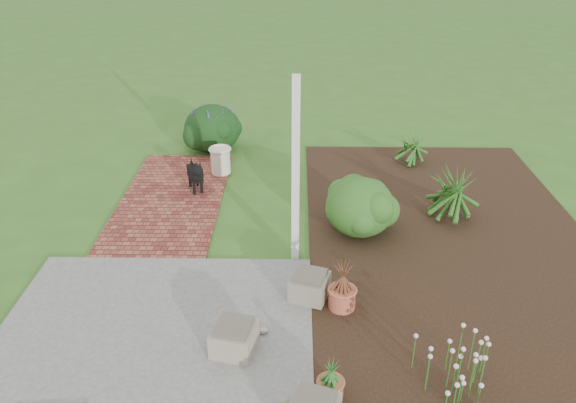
{
  "coord_description": "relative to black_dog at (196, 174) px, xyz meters",
  "views": [
    {
      "loc": [
        0.32,
        -6.25,
        4.2
      ],
      "look_at": [
        0.2,
        0.4,
        0.7
      ],
      "focal_mm": 35.0,
      "sensor_mm": 36.0,
      "label": 1
    }
  ],
  "objects": [
    {
      "name": "ground",
      "position": [
        1.33,
        -2.0,
        -0.35
      ],
      "size": [
        80.0,
        80.0,
        0.0
      ],
      "primitive_type": "plane",
      "color": "#36611E",
      "rests_on": "ground"
    },
    {
      "name": "concrete_patio",
      "position": [
        0.08,
        -3.75,
        -0.33
      ],
      "size": [
        3.5,
        3.5,
        0.04
      ],
      "primitive_type": "cube",
      "color": "#61615F",
      "rests_on": "ground"
    },
    {
      "name": "brick_path",
      "position": [
        -0.37,
        -0.25,
        -0.33
      ],
      "size": [
        1.6,
        3.5,
        0.04
      ],
      "primitive_type": "cube",
      "color": "maroon",
      "rests_on": "ground"
    },
    {
      "name": "garden_bed",
      "position": [
        3.83,
        -1.5,
        -0.34
      ],
      "size": [
        4.0,
        7.0,
        0.03
      ],
      "primitive_type": "cube",
      "color": "black",
      "rests_on": "ground"
    },
    {
      "name": "veranda_post",
      "position": [
        1.63,
        -1.9,
        0.9
      ],
      "size": [
        0.1,
        0.1,
        2.5
      ],
      "primitive_type": "cube",
      "color": "white",
      "rests_on": "ground"
    },
    {
      "name": "stone_trough_mid",
      "position": [
        1.0,
        -3.73,
        -0.17
      ],
      "size": [
        0.51,
        0.51,
        0.29
      ],
      "primitive_type": "cube",
      "rotation": [
        0.0,
        0.0,
        -0.21
      ],
      "color": "gray",
      "rests_on": "concrete_patio"
    },
    {
      "name": "stone_trough_far",
      "position": [
        1.81,
        -2.8,
        -0.17
      ],
      "size": [
        0.53,
        0.53,
        0.28
      ],
      "primitive_type": "cube",
      "rotation": [
        0.0,
        0.0,
        -0.32
      ],
      "color": "#766A5B",
      "rests_on": "concrete_patio"
    },
    {
      "name": "black_dog",
      "position": [
        0.0,
        0.0,
        0.0
      ],
      "size": [
        0.34,
        0.58,
        0.53
      ],
      "rotation": [
        0.0,
        0.0,
        0.4
      ],
      "color": "black",
      "rests_on": "brick_path"
    },
    {
      "name": "cream_ceramic_urn",
      "position": [
        0.31,
        0.74,
        -0.09
      ],
      "size": [
        0.43,
        0.43,
        0.45
      ],
      "primitive_type": "cylinder",
      "rotation": [
        0.0,
        0.0,
        -0.32
      ],
      "color": "#F1DCC7",
      "rests_on": "brick_path"
    },
    {
      "name": "evergreen_shrub",
      "position": [
        2.55,
        -1.23,
        0.1
      ],
      "size": [
        1.1,
        1.1,
        0.84
      ],
      "primitive_type": "ellipsoid",
      "rotation": [
        0.0,
        0.0,
        -0.13
      ],
      "color": "#1C4212",
      "rests_on": "garden_bed"
    },
    {
      "name": "agapanthus_clump_back",
      "position": [
        3.95,
        -0.77,
        0.14
      ],
      "size": [
        1.11,
        1.11,
        0.93
      ],
      "primitive_type": null,
      "rotation": [
        0.0,
        0.0,
        -0.08
      ],
      "color": "#124318",
      "rests_on": "garden_bed"
    },
    {
      "name": "agapanthus_clump_front",
      "position": [
        3.72,
        1.25,
        0.02
      ],
      "size": [
        1.01,
        1.01,
        0.7
      ],
      "primitive_type": null,
      "rotation": [
        0.0,
        0.0,
        -0.36
      ],
      "color": "#193E11",
      "rests_on": "garden_bed"
    },
    {
      "name": "pink_flower_patch",
      "position": [
        3.18,
        -4.3,
        -0.05
      ],
      "size": [
        1.04,
        1.04,
        0.55
      ],
      "primitive_type": null,
      "rotation": [
        0.0,
        0.0,
        -0.24
      ],
      "color": "#113D0F",
      "rests_on": "garden_bed"
    },
    {
      "name": "terracotta_pot_bronze",
      "position": [
        2.19,
        -2.98,
        -0.2
      ],
      "size": [
        0.4,
        0.4,
        0.26
      ],
      "primitive_type": "cylinder",
      "rotation": [
        0.0,
        0.0,
        -0.35
      ],
      "color": "#B85A3E",
      "rests_on": "garden_bed"
    },
    {
      "name": "terracotta_pot_small_right",
      "position": [
        1.99,
        -4.36,
        -0.22
      ],
      "size": [
        0.29,
        0.29,
        0.21
      ],
      "primitive_type": "cylinder",
      "rotation": [
        0.0,
        0.0,
        0.19
      ],
      "color": "#9C5634",
      "rests_on": "garden_bed"
    },
    {
      "name": "purple_flowering_bush",
      "position": [
        0.02,
        1.89,
        0.1
      ],
      "size": [
        1.14,
        1.14,
        0.92
      ],
      "primitive_type": "ellipsoid",
      "rotation": [
        0.0,
        0.0,
        0.06
      ],
      "color": "black",
      "rests_on": "ground"
    }
  ]
}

